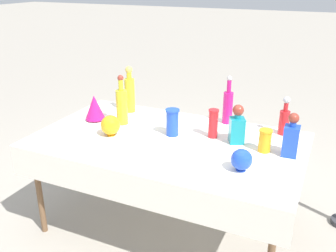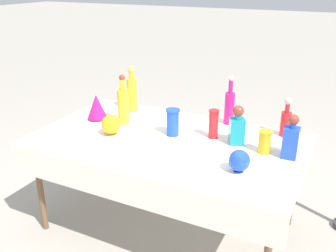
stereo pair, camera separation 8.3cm
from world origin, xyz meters
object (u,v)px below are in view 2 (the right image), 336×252
Objects in this scene: square_decanter_1 at (237,127)px; slender_vase_1 at (214,123)px; tall_bottle_1 at (123,104)px; fluted_vase_0 at (97,106)px; tall_bottle_2 at (132,92)px; round_bowl_1 at (111,125)px; slender_vase_2 at (173,122)px; round_bowl_0 at (239,161)px; slender_vase_0 at (265,141)px; tall_bottle_3 at (229,106)px; tall_bottle_0 at (286,121)px; square_decanter_0 at (291,139)px.

square_decanter_1 is 1.32× the size of slender_vase_1.
slender_vase_1 is at bearing 3.36° from tall_bottle_1.
tall_bottle_2 is at bearing 61.71° from fluted_vase_0.
square_decanter_1 is at bearing 16.73° from round_bowl_1.
fluted_vase_0 is (-0.98, -0.06, -0.00)m from slender_vase_1.
slender_vase_2 is 1.44× the size of round_bowl_0.
fluted_vase_0 is at bearing 179.19° from slender_vase_0.
tall_bottle_2 reaches higher than slender_vase_1.
tall_bottle_3 reaches higher than round_bowl_0.
tall_bottle_0 is 0.69m from round_bowl_0.
tall_bottle_0 is 0.44m from tall_bottle_3.
slender_vase_1 reaches higher than round_bowl_0.
tall_bottle_2 is at bearing 149.38° from slender_vase_2.
slender_vase_2 is at bearing -30.62° from tall_bottle_2.
square_decanter_1 is at bearing -63.90° from tall_bottle_3.
square_decanter_0 is at bearing -74.95° from tall_bottle_0.
tall_bottle_2 reaches higher than slender_vase_0.
slender_vase_0 is at bearing 0.44° from slender_vase_2.
tall_bottle_2 reaches higher than tall_bottle_0.
slender_vase_1 is (-0.55, 0.08, -0.02)m from square_decanter_0.
tall_bottle_2 reaches higher than square_decanter_1.
tall_bottle_2 is at bearing -178.27° from tall_bottle_0.
round_bowl_0 is (0.60, -0.32, -0.03)m from slender_vase_2.
fluted_vase_0 is at bearing 179.48° from square_decanter_0.
round_bowl_1 is (-0.71, -0.60, -0.07)m from tall_bottle_3.
tall_bottle_1 is at bearing 177.95° from slender_vase_0.
fluted_vase_0 is (-0.99, -0.38, -0.04)m from tall_bottle_3.
square_decanter_0 is 2.13× the size of round_bowl_0.
square_decanter_1 is 0.22m from slender_vase_0.
square_decanter_1 is 0.41m from round_bowl_0.
tall_bottle_2 is 1.03m from square_decanter_1.
tall_bottle_1 is 0.25m from fluted_vase_0.
tall_bottle_3 is at bearing 40.19° from round_bowl_1.
slender_vase_0 is at bearing -17.00° from square_decanter_1.
tall_bottle_0 is 0.82m from slender_vase_2.
slender_vase_0 is at bearing -14.53° from tall_bottle_2.
tall_bottle_1 reaches higher than round_bowl_0.
tall_bottle_3 is 0.50m from slender_vase_2.
tall_bottle_2 reaches higher than round_bowl_1.
slender_vase_1 reaches higher than fluted_vase_0.
slender_vase_1 is at bearing 22.11° from round_bowl_1.
square_decanter_1 reaches higher than round_bowl_1.
square_decanter_1 reaches higher than slender_vase_0.
tall_bottle_1 reaches higher than tall_bottle_3.
tall_bottle_0 is 1.89× the size of slender_vase_0.
slender_vase_1 is (-0.01, -0.32, -0.04)m from tall_bottle_3.
slender_vase_1 is (-0.18, 0.02, -0.01)m from square_decanter_1.
tall_bottle_0 is at bearing -6.08° from tall_bottle_3.
tall_bottle_3 is 1.06m from fluted_vase_0.
round_bowl_1 is at bearing -37.02° from fluted_vase_0.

